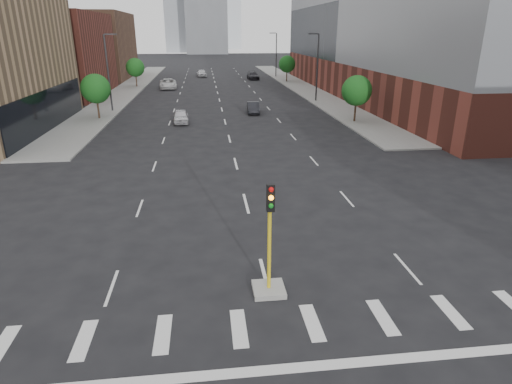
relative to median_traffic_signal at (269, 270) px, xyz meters
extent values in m
cube|color=gray|center=(-15.00, 65.03, -0.90)|extent=(5.00, 92.00, 0.15)
cube|color=gray|center=(15.00, 65.03, -0.90)|extent=(5.00, 92.00, 0.15)
cube|color=brown|center=(-27.50, 57.03, 5.03)|extent=(20.00, 22.00, 12.00)
cube|color=brown|center=(-27.50, 83.03, 5.53)|extent=(20.00, 24.00, 13.00)
cube|color=brown|center=(29.50, 51.03, 1.53)|extent=(24.00, 70.00, 5.00)
cube|color=slate|center=(29.50, 51.03, 12.53)|extent=(24.00, 70.00, 17.00)
cube|color=slate|center=(0.00, 191.03, 21.03)|extent=(18.00, 18.00, 44.00)
cube|color=#999993|center=(0.00, 0.03, -0.87)|extent=(1.20, 1.20, 0.20)
cylinder|color=gold|center=(0.00, 0.03, 0.83)|extent=(0.14, 0.14, 3.20)
cube|color=black|center=(0.00, -0.15, 2.93)|extent=(0.28, 0.18, 1.00)
sphere|color=red|center=(0.00, -0.25, 3.28)|extent=(0.18, 0.18, 0.18)
sphere|color=orange|center=(0.00, -0.25, 2.98)|extent=(0.18, 0.18, 0.18)
sphere|color=#0C7F19|center=(0.00, -0.25, 2.68)|extent=(0.18, 0.18, 0.18)
cylinder|color=#2D2D30|center=(13.50, 46.03, 3.53)|extent=(0.20, 0.20, 9.00)
cube|color=#2D2D30|center=(12.70, 46.03, 8.03)|extent=(1.40, 0.22, 0.15)
cylinder|color=#2D2D30|center=(13.50, 81.03, 3.53)|extent=(0.20, 0.20, 9.00)
cube|color=#2D2D30|center=(12.70, 81.03, 8.03)|extent=(1.40, 0.22, 0.15)
cylinder|color=#2D2D30|center=(-13.50, 41.03, 3.53)|extent=(0.20, 0.20, 9.00)
cube|color=#2D2D30|center=(-12.70, 41.03, 8.03)|extent=(1.40, 0.22, 0.15)
cylinder|color=#382619|center=(-14.00, 36.03, 0.05)|extent=(0.20, 0.20, 1.75)
sphere|color=#154F1A|center=(-14.00, 36.03, 2.43)|extent=(3.20, 3.20, 3.20)
cylinder|color=#382619|center=(-14.00, 66.03, 0.05)|extent=(0.20, 0.20, 1.75)
sphere|color=#154F1A|center=(-14.00, 66.03, 2.43)|extent=(3.20, 3.20, 3.20)
cylinder|color=#382619|center=(14.00, 31.03, 0.05)|extent=(0.20, 0.20, 1.75)
sphere|color=#154F1A|center=(14.00, 31.03, 2.43)|extent=(3.20, 3.20, 3.20)
cylinder|color=#382619|center=(14.00, 71.03, 0.05)|extent=(0.20, 0.20, 1.75)
sphere|color=#154F1A|center=(14.00, 71.03, 2.43)|extent=(3.20, 3.20, 3.20)
imported|color=silver|center=(-4.76, 33.00, -0.28)|extent=(1.86, 4.17, 1.39)
imported|color=black|center=(3.67, 37.86, -0.31)|extent=(1.63, 4.09, 1.32)
imported|color=silver|center=(-8.28, 63.12, -0.13)|extent=(3.25, 6.25, 1.68)
imported|color=black|center=(7.99, 76.74, -0.23)|extent=(2.28, 5.22, 1.49)
imported|color=#BBBCC0|center=(-2.54, 83.22, -0.15)|extent=(2.30, 4.94, 1.64)
camera|label=1|loc=(-2.12, -13.71, 8.31)|focal=30.00mm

